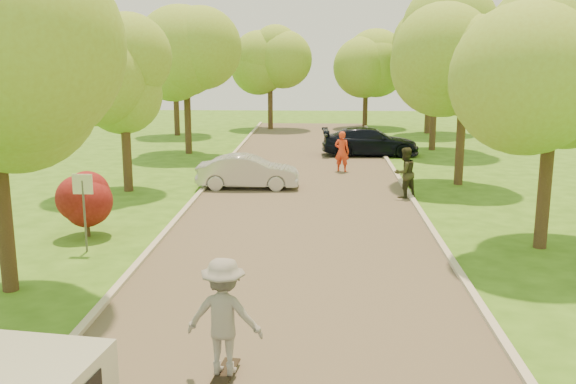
% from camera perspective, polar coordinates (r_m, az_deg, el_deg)
% --- Properties ---
extents(ground, '(100.00, 100.00, 0.00)m').
position_cam_1_polar(ground, '(13.72, 0.22, -10.67)').
color(ground, '#346117').
rests_on(ground, ground).
extents(road, '(8.00, 60.00, 0.01)m').
position_cam_1_polar(road, '(21.32, 1.19, -2.32)').
color(road, '#4C4438').
rests_on(road, ground).
extents(curb_left, '(0.18, 60.00, 0.12)m').
position_cam_1_polar(curb_left, '(21.79, -9.52, -2.02)').
color(curb_left, '#B2AD9E').
rests_on(curb_left, ground).
extents(curb_right, '(0.18, 60.00, 0.12)m').
position_cam_1_polar(curb_right, '(21.58, 12.01, -2.26)').
color(curb_right, '#B2AD9E').
rests_on(curb_right, ground).
extents(street_sign, '(0.55, 0.06, 2.17)m').
position_cam_1_polar(street_sign, '(18.21, -17.73, -0.36)').
color(street_sign, '#59595E').
rests_on(street_sign, ground).
extents(red_shrub, '(1.70, 1.70, 1.95)m').
position_cam_1_polar(red_shrub, '(19.85, -17.51, -0.73)').
color(red_shrub, '#382619').
rests_on(red_shrub, ground).
extents(tree_l_midb, '(4.30, 4.20, 6.62)m').
position_cam_1_polar(tree_l_midb, '(25.73, -14.09, 10.12)').
color(tree_l_midb, '#382619').
rests_on(tree_l_midb, ground).
extents(tree_l_far, '(4.92, 4.80, 7.79)m').
position_cam_1_polar(tree_l_far, '(35.33, -8.75, 12.21)').
color(tree_l_far, '#382619').
rests_on(tree_l_far, ground).
extents(tree_r_mida, '(5.13, 5.00, 7.95)m').
position_cam_1_polar(tree_r_mida, '(18.79, 23.43, 11.82)').
color(tree_r_mida, '#382619').
rests_on(tree_r_mida, ground).
extents(tree_r_midb, '(4.51, 4.40, 7.01)m').
position_cam_1_polar(tree_r_midb, '(27.32, 15.84, 10.74)').
color(tree_r_midb, '#382619').
rests_on(tree_r_midb, ground).
extents(tree_r_far, '(5.33, 5.20, 8.34)m').
position_cam_1_polar(tree_r_far, '(37.24, 13.44, 12.58)').
color(tree_r_far, '#382619').
rests_on(tree_r_far, ground).
extents(tree_bg_a, '(5.12, 5.00, 7.72)m').
position_cam_1_polar(tree_bg_a, '(43.65, -9.77, 11.93)').
color(tree_bg_a, '#382619').
rests_on(tree_bg_a, ground).
extents(tree_bg_b, '(5.12, 5.00, 7.95)m').
position_cam_1_polar(tree_bg_b, '(45.29, 12.82, 12.09)').
color(tree_bg_b, '#382619').
rests_on(tree_bg_b, ground).
extents(tree_bg_c, '(4.92, 4.80, 7.33)m').
position_cam_1_polar(tree_bg_c, '(46.76, -1.34, 11.74)').
color(tree_bg_c, '#382619').
rests_on(tree_bg_c, ground).
extents(tree_bg_d, '(5.12, 5.00, 7.72)m').
position_cam_1_polar(tree_bg_d, '(48.78, 7.26, 12.01)').
color(tree_bg_d, '#382619').
rests_on(tree_bg_d, ground).
extents(silver_sedan, '(4.13, 1.50, 1.35)m').
position_cam_1_polar(silver_sedan, '(26.00, -3.57, 1.80)').
color(silver_sedan, '#B1B1B6').
rests_on(silver_sedan, ground).
extents(dark_sedan, '(5.26, 2.32, 1.50)m').
position_cam_1_polar(dark_sedan, '(34.76, 7.31, 4.46)').
color(dark_sedan, black).
rests_on(dark_sedan, ground).
extents(longboard, '(0.40, 1.04, 0.12)m').
position_cam_1_polar(longboard, '(11.18, -5.60, -15.69)').
color(longboard, black).
rests_on(longboard, ground).
extents(skateboarder, '(1.36, 0.88, 1.98)m').
position_cam_1_polar(skateboarder, '(10.75, -5.71, -10.93)').
color(skateboarder, gray).
rests_on(skateboarder, longboard).
extents(person_striped, '(0.79, 0.64, 1.89)m').
position_cam_1_polar(person_striped, '(29.70, 4.81, 3.60)').
color(person_striped, red).
rests_on(person_striped, ground).
extents(person_olive, '(1.18, 1.12, 1.93)m').
position_cam_1_polar(person_olive, '(24.53, 10.34, 1.69)').
color(person_olive, '#2D2F1C').
rests_on(person_olive, ground).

